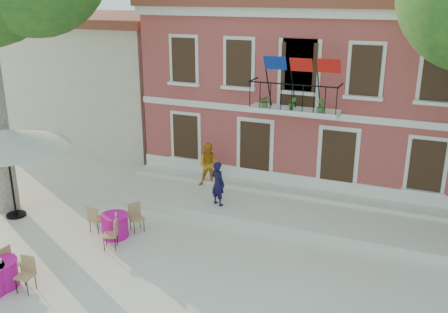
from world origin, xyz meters
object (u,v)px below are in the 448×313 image
(pedestrian_orange, at_px, (209,165))
(cafe_table_0, at_px, (1,272))
(cafe_table_3, at_px, (115,225))
(patio_umbrella, at_px, (5,139))
(pedestrian_navy, at_px, (218,183))

(pedestrian_orange, relative_size, cafe_table_0, 0.93)
(cafe_table_0, xyz_separation_m, cafe_table_3, (1.15, 3.58, 0.00))
(pedestrian_orange, bearing_deg, patio_umbrella, -156.88)
(pedestrian_navy, bearing_deg, pedestrian_orange, -32.48)
(pedestrian_orange, height_order, cafe_table_3, pedestrian_orange)
(patio_umbrella, bearing_deg, pedestrian_orange, 40.23)
(cafe_table_0, relative_size, cafe_table_3, 1.00)
(pedestrian_orange, xyz_separation_m, cafe_table_0, (-2.42, -8.13, -0.74))
(cafe_table_3, bearing_deg, cafe_table_0, -107.77)
(cafe_table_0, distance_m, cafe_table_3, 3.76)
(cafe_table_0, bearing_deg, cafe_table_3, 72.23)
(pedestrian_navy, bearing_deg, patio_umbrella, 48.73)
(pedestrian_orange, relative_size, cafe_table_3, 0.93)
(pedestrian_navy, bearing_deg, cafe_table_3, 75.90)
(patio_umbrella, distance_m, pedestrian_orange, 7.30)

